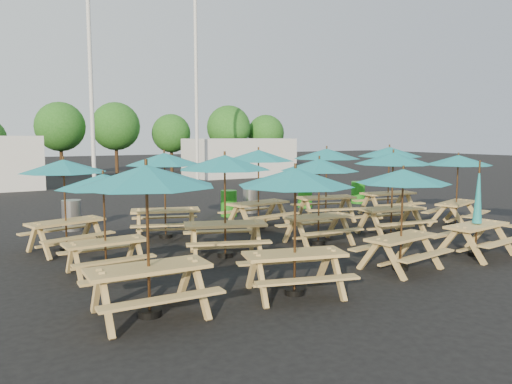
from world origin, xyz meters
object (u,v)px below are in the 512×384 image
waste_bin_0 (72,215)px  picnic_unit_5 (164,164)px  picnic_unit_9 (477,217)px  picnic_unit_14 (389,156)px  picnic_unit_1 (103,187)px  picnic_unit_6 (403,182)px  picnic_unit_11 (327,158)px  picnic_unit_3 (295,184)px  waste_bin_4 (358,192)px  picnic_unit_0 (147,184)px  waste_bin_1 (229,203)px  picnic_unit_10 (393,163)px  waste_bin_2 (250,200)px  waste_bin_3 (305,196)px  picnic_unit_4 (225,168)px  picnic_unit_2 (64,171)px  picnic_unit_13 (458,164)px  picnic_unit_8 (258,160)px  picnic_unit_7 (319,170)px

waste_bin_0 → picnic_unit_5: bearing=-50.2°
picnic_unit_9 → picnic_unit_14: bearing=57.0°
picnic_unit_1 → picnic_unit_6: (5.44, -2.82, 0.06)m
picnic_unit_9 → waste_bin_0: (-7.57, 8.16, -0.47)m
picnic_unit_1 → picnic_unit_11: size_ratio=0.78×
picnic_unit_3 → waste_bin_4: bearing=58.4°
picnic_unit_0 → picnic_unit_1: 2.78m
picnic_unit_14 → picnic_unit_5: bearing=-173.9°
picnic_unit_1 → waste_bin_1: bearing=40.3°
picnic_unit_1 → picnic_unit_10: (7.96, -0.10, 0.26)m
picnic_unit_11 → waste_bin_2: (-1.27, 2.79, -1.63)m
picnic_unit_0 → picnic_unit_14: (10.55, 5.33, 0.03)m
picnic_unit_3 → waste_bin_3: bearing=68.4°
picnic_unit_3 → picnic_unit_4: bearing=101.8°
picnic_unit_2 → picnic_unit_4: 3.96m
picnic_unit_10 → waste_bin_1: size_ratio=2.65×
picnic_unit_9 → picnic_unit_3: bearing=174.9°
picnic_unit_3 → picnic_unit_13: picnic_unit_3 is taller
waste_bin_0 → picnic_unit_0: bearing=-92.4°
picnic_unit_6 → picnic_unit_10: size_ratio=0.91×
picnic_unit_5 → picnic_unit_8: 2.94m
picnic_unit_7 → picnic_unit_11: size_ratio=0.85×
picnic_unit_11 → picnic_unit_14: 2.63m
picnic_unit_5 → picnic_unit_7: bearing=-23.4°
picnic_unit_11 → picnic_unit_2: bearing=-164.0°
picnic_unit_8 → picnic_unit_11: (2.62, 0.02, 0.00)m
picnic_unit_6 → waste_bin_3: picnic_unit_6 is taller
waste_bin_4 → picnic_unit_4: bearing=-148.9°
picnic_unit_8 → picnic_unit_9: bearing=-73.0°
picnic_unit_14 → picnic_unit_0: bearing=-144.9°
picnic_unit_11 → picnic_unit_13: 4.07m
picnic_unit_5 → waste_bin_2: (4.28, 2.70, -1.59)m
picnic_unit_4 → picnic_unit_13: 8.08m
waste_bin_0 → waste_bin_1: bearing=-0.7°
waste_bin_2 → waste_bin_4: size_ratio=1.00×
picnic_unit_7 → picnic_unit_6: bearing=-87.2°
picnic_unit_2 → waste_bin_3: picnic_unit_2 is taller
picnic_unit_8 → waste_bin_4: size_ratio=2.70×
waste_bin_2 → picnic_unit_4: bearing=-125.1°
picnic_unit_2 → picnic_unit_11: bearing=-14.1°
waste_bin_4 → picnic_unit_14: bearing=-113.2°
picnic_unit_7 → waste_bin_0: bearing=138.1°
picnic_unit_3 → picnic_unit_9: size_ratio=1.13×
picnic_unit_11 → waste_bin_3: size_ratio=2.91×
picnic_unit_1 → picnic_unit_11: bearing=16.3°
picnic_unit_0 → picnic_unit_2: bearing=94.6°
waste_bin_0 → picnic_unit_11: bearing=-18.4°
picnic_unit_9 → waste_bin_3: picnic_unit_9 is taller
waste_bin_3 → waste_bin_4: bearing=-2.2°
picnic_unit_10 → waste_bin_2: bearing=111.0°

